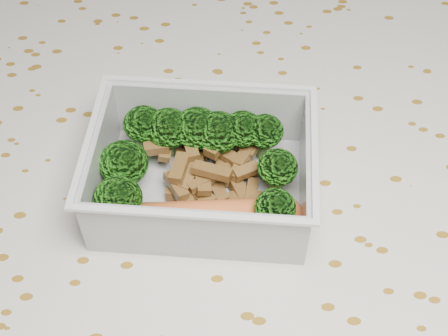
{
  "coord_description": "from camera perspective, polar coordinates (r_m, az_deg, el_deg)",
  "views": [
    {
      "loc": [
        -0.01,
        -0.32,
        1.15
      ],
      "look_at": [
        -0.0,
        -0.01,
        0.78
      ],
      "focal_mm": 50.0,
      "sensor_mm": 36.0,
      "label": 1
    }
  ],
  "objects": [
    {
      "name": "broccoli_florets",
      "position": [
        0.49,
        -2.86,
        1.68
      ],
      "size": [
        0.15,
        0.12,
        0.04
      ],
      "color": "#608C3F",
      "rests_on": "lunch_container"
    },
    {
      "name": "sausage",
      "position": [
        0.46,
        -1.97,
        -4.47
      ],
      "size": [
        0.15,
        0.03,
        0.02
      ],
      "color": "#D3622E",
      "rests_on": "lunch_container"
    },
    {
      "name": "dining_table",
      "position": [
        0.58,
        0.14,
        -6.42
      ],
      "size": [
        1.4,
        0.9,
        0.75
      ],
      "color": "brown",
      "rests_on": "ground"
    },
    {
      "name": "tablecloth",
      "position": [
        0.54,
        0.15,
        -3.48
      ],
      "size": [
        1.46,
        0.96,
        0.19
      ],
      "color": "silver",
      "rests_on": "dining_table"
    },
    {
      "name": "lunch_container",
      "position": [
        0.48,
        -2.0,
        -0.74
      ],
      "size": [
        0.18,
        0.15,
        0.06
      ],
      "color": "silver",
      "rests_on": "tablecloth"
    },
    {
      "name": "meat_pile",
      "position": [
        0.49,
        -1.23,
        -0.37
      ],
      "size": [
        0.1,
        0.07,
        0.03
      ],
      "color": "brown",
      "rests_on": "lunch_container"
    }
  ]
}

